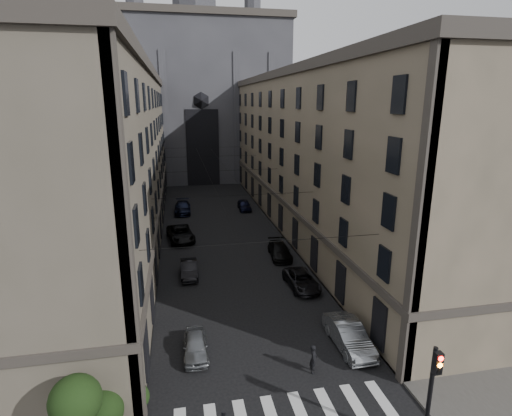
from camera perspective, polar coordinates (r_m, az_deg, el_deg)
sidewalk_left at (r=49.72m, az=-17.32°, el=-3.56°), size 7.00×80.00×0.15m
sidewalk_right at (r=51.68m, az=6.48°, el=-2.26°), size 7.00×80.00×0.15m
zebra_crossing at (r=22.58m, az=4.40°, el=-27.54°), size 11.00×3.20×0.01m
building_left at (r=48.16m, az=-21.67°, el=6.83°), size 13.60×60.60×18.85m
building_right at (r=50.73m, az=9.98°, el=8.00°), size 13.60×60.60×18.85m
gothic_tower at (r=86.13m, az=-8.37°, el=16.44°), size 35.00×23.00×58.00m
traffic_light_right at (r=20.40m, az=23.85°, el=-22.37°), size 0.34×0.50×5.20m
shrub_cluster at (r=21.27m, az=-21.44°, el=-25.44°), size 3.90×4.40×3.90m
tram_wires at (r=47.55m, az=-5.34°, el=5.16°), size 14.00×60.00×0.43m
car_left_near at (r=26.38m, az=-8.63°, el=-18.84°), size 1.61×3.84×1.30m
car_left_midnear at (r=36.82m, az=-9.55°, el=-8.59°), size 1.48×4.19×1.38m
car_left_midfar at (r=46.08m, az=-10.72°, el=-3.63°), size 3.43×6.07×1.60m
car_left_far at (r=57.38m, az=-10.45°, el=0.06°), size 2.37×5.50×1.58m
car_right_near at (r=27.36m, az=13.11°, el=-17.32°), size 1.80×4.99×1.64m
car_right_midnear at (r=34.44m, az=6.53°, el=-10.22°), size 2.38×4.89×1.34m
car_right_midfar at (r=40.62m, az=3.40°, el=-6.10°), size 2.29×4.96×1.40m
car_right_far at (r=58.13m, az=-1.69°, el=0.43°), size 1.84×4.32×1.45m
pedestrian at (r=24.85m, az=8.21°, el=-20.54°), size 0.63×0.75×1.76m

